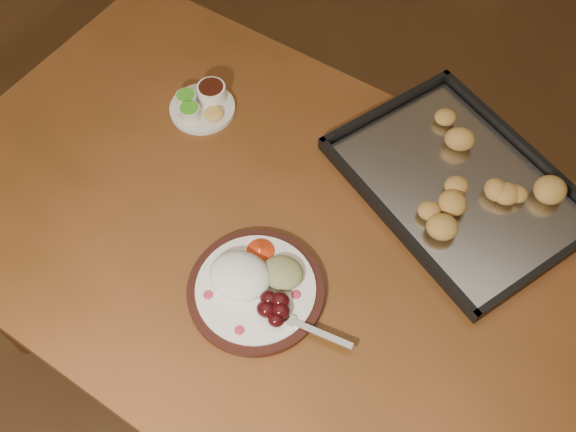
% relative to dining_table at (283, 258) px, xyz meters
% --- Properties ---
extents(ground, '(4.00, 4.00, 0.00)m').
position_rel_dining_table_xyz_m(ground, '(-0.22, 0.05, -0.65)').
color(ground, brown).
rests_on(ground, ground).
extents(dining_table, '(1.64, 1.15, 0.75)m').
position_rel_dining_table_xyz_m(dining_table, '(0.00, 0.00, 0.00)').
color(dining_table, brown).
rests_on(dining_table, ground).
extents(dinner_plate, '(0.34, 0.26, 0.06)m').
position_rel_dining_table_xyz_m(dinner_plate, '(-0.00, -0.13, 0.12)').
color(dinner_plate, black).
rests_on(dinner_plate, dining_table).
extents(condiment_saucer, '(0.15, 0.15, 0.05)m').
position_rel_dining_table_xyz_m(condiment_saucer, '(-0.30, 0.23, 0.12)').
color(condiment_saucer, silver).
rests_on(condiment_saucer, dining_table).
extents(baking_tray, '(0.61, 0.57, 0.05)m').
position_rel_dining_table_xyz_m(baking_tray, '(0.29, 0.25, 0.11)').
color(baking_tray, black).
rests_on(baking_tray, dining_table).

